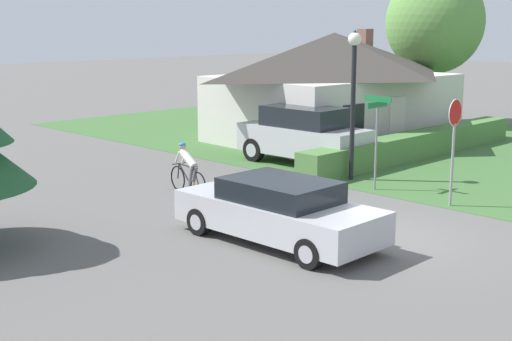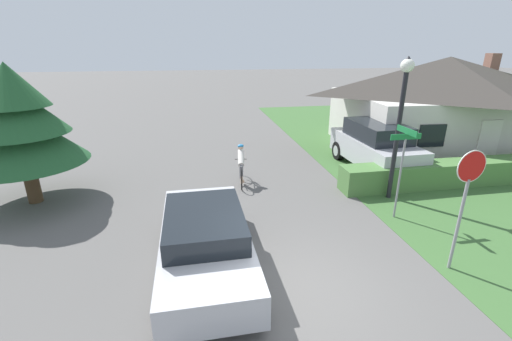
{
  "view_description": "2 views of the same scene",
  "coord_description": "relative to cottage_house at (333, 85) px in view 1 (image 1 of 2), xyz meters",
  "views": [
    {
      "loc": [
        -12.64,
        -9.02,
        4.69
      ],
      "look_at": [
        0.05,
        3.67,
        0.96
      ],
      "focal_mm": 50.0,
      "sensor_mm": 36.0,
      "label": 1
    },
    {
      "loc": [
        -1.8,
        -5.54,
        4.76
      ],
      "look_at": [
        0.08,
        4.89,
        0.89
      ],
      "focal_mm": 24.0,
      "sensor_mm": 36.0,
      "label": 2
    }
  ],
  "objects": [
    {
      "name": "sedan_left_lane",
      "position": [
        -11.74,
        -8.0,
        -1.54
      ],
      "size": [
        2.01,
        4.77,
        1.39
      ],
      "rotation": [
        0.0,
        0.0,
        1.58
      ],
      "color": "#BCBCC1",
      "rests_on": "ground"
    },
    {
      "name": "ground_plane",
      "position": [
        -10.01,
        -9.19,
        -2.23
      ],
      "size": [
        140.0,
        140.0,
        0.0
      ],
      "primitive_type": "plane",
      "color": "#5B5956"
    },
    {
      "name": "street_name_sign",
      "position": [
        -6.19,
        -6.57,
        -0.37
      ],
      "size": [
        0.9,
        0.9,
        2.68
      ],
      "color": "gray",
      "rests_on": "ground"
    },
    {
      "name": "grass_verge_right",
      "position": [
        1.35,
        -5.19,
        -2.23
      ],
      "size": [
        16.0,
        36.0,
        0.01
      ],
      "primitive_type": "cube",
      "color": "#3D6633",
      "rests_on": "ground"
    },
    {
      "name": "cottage_house",
      "position": [
        0.0,
        0.0,
        0.0
      ],
      "size": [
        10.01,
        7.4,
        4.43
      ],
      "rotation": [
        0.0,
        0.0,
        -0.05
      ],
      "color": "beige",
      "rests_on": "ground"
    },
    {
      "name": "street_lamp",
      "position": [
        -5.6,
        -5.27,
        0.82
      ],
      "size": [
        0.4,
        0.4,
        4.5
      ],
      "color": "black",
      "rests_on": "ground"
    },
    {
      "name": "stop_sign",
      "position": [
        -6.32,
        -9.05,
        -0.27
      ],
      "size": [
        0.69,
        0.07,
        2.8
      ],
      "rotation": [
        0.0,
        0.0,
        3.2
      ],
      "color": "gray",
      "rests_on": "ground"
    },
    {
      "name": "hedge_row",
      "position": [
        -1.0,
        -4.61,
        -1.79
      ],
      "size": [
        11.93,
        0.9,
        0.88
      ],
      "primitive_type": "cube",
      "color": "#4C7A3D",
      "rests_on": "ground"
    },
    {
      "name": "cyclist",
      "position": [
        -10.26,
        -3.15,
        -1.54
      ],
      "size": [
        0.44,
        1.77,
        1.44
      ],
      "rotation": [
        0.0,
        0.0,
        1.45
      ],
      "color": "black",
      "rests_on": "ground"
    },
    {
      "name": "parked_suv_right",
      "position": [
        -4.77,
        -2.6,
        -1.25
      ],
      "size": [
        2.01,
        4.53,
        1.95
      ],
      "rotation": [
        0.0,
        0.0,
        1.59
      ],
      "color": "#B7B7BC",
      "rests_on": "ground"
    },
    {
      "name": "deciduous_tree_right",
      "position": [
        6.97,
        -0.3,
        2.48
      ],
      "size": [
        4.51,
        4.51,
        7.08
      ],
      "color": "#4C3823",
      "rests_on": "ground"
    }
  ]
}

